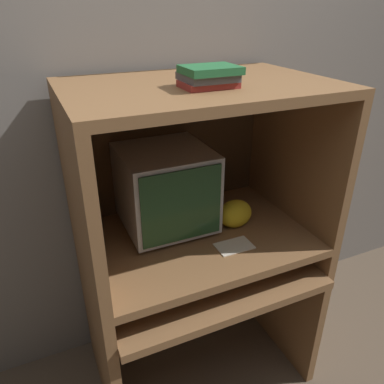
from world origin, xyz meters
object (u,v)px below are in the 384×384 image
object	(u,v)px
mouse	(236,266)
keyboard	(180,281)
snack_bag	(235,214)
book_stack	(209,76)
crt_monitor	(166,188)

from	to	relation	value
mouse	keyboard	bearing A→B (deg)	178.14
snack_bag	book_stack	distance (m)	0.65
book_stack	keyboard	bearing A→B (deg)	-170.03
keyboard	snack_bag	bearing A→B (deg)	19.20
book_stack	crt_monitor	bearing A→B (deg)	112.67
mouse	book_stack	distance (m)	0.82
book_stack	snack_bag	bearing A→B (deg)	24.94
crt_monitor	keyboard	size ratio (longest dim) A/B	0.98
crt_monitor	snack_bag	distance (m)	0.33
mouse	book_stack	size ratio (longest dim) A/B	0.32
mouse	snack_bag	world-z (taller)	snack_bag
crt_monitor	keyboard	world-z (taller)	crt_monitor
crt_monitor	snack_bag	bearing A→B (deg)	-24.50
crt_monitor	mouse	bearing A→B (deg)	-47.75
keyboard	mouse	distance (m)	0.26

